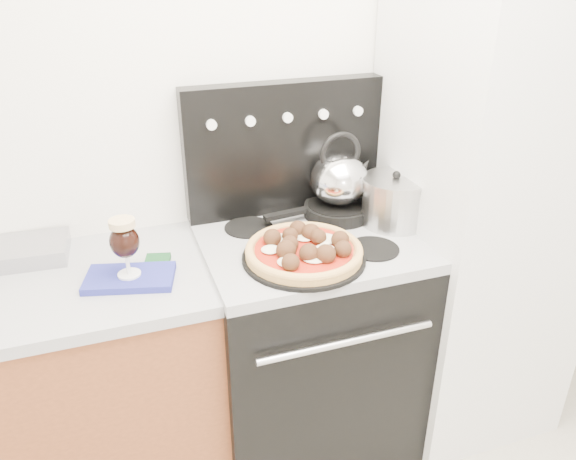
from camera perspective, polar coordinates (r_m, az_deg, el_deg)
name	(u,v)px	position (r m, az deg, el deg)	size (l,w,h in m)	color
room_shell	(436,292)	(1.13, 14.81, -6.08)	(3.52, 3.01, 2.52)	beige
base_cabinet	(3,411)	(2.24, -26.99, -16.06)	(1.45, 0.60, 0.86)	brown
stove_body	(307,346)	(2.27, 1.90, -11.67)	(0.76, 0.65, 0.88)	black
cooktop	(309,243)	(2.01, 2.10, -1.35)	(0.76, 0.65, 0.04)	#ADADB2
backguard	(284,148)	(2.15, -0.45, 8.31)	(0.76, 0.08, 0.50)	black
fridge	(479,207)	(2.30, 18.86, 2.24)	(0.64, 0.68, 1.90)	silver
foil_sheet	(25,251)	(2.10, -25.19, -1.95)	(0.28, 0.21, 0.06)	silver
oven_mitt	(130,278)	(1.85, -15.76, -4.72)	(0.28, 0.16, 0.02)	navy
beer_glass	(125,247)	(1.80, -16.19, -1.71)	(0.09, 0.09, 0.20)	black
pizza_pan	(304,258)	(1.87, 1.62, -2.82)	(0.41, 0.41, 0.01)	black
pizza	(304,249)	(1.85, 1.64, -1.89)	(0.39, 0.39, 0.06)	#E5B35A
skillet	(338,210)	(2.18, 5.09, 2.06)	(0.26, 0.26, 0.05)	black
tea_kettle	(339,175)	(2.12, 5.24, 5.57)	(0.22, 0.22, 0.24)	silver
stock_pot	(394,202)	(2.12, 10.73, 2.80)	(0.24, 0.24, 0.17)	#B4B4B4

